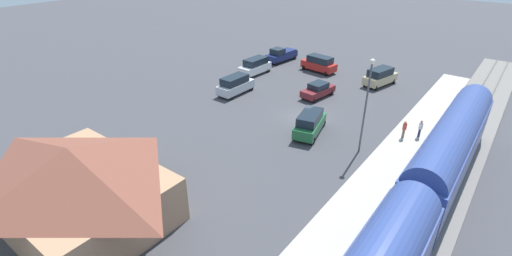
{
  "coord_description": "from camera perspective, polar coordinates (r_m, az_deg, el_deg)",
  "views": [
    {
      "loc": [
        -16.6,
        30.04,
        16.76
      ],
      "look_at": [
        1.56,
        6.2,
        1.0
      ],
      "focal_mm": 25.5,
      "sensor_mm": 36.0,
      "label": 1
    }
  ],
  "objects": [
    {
      "name": "suv_silver",
      "position": [
        43.81,
        -3.27,
        6.81
      ],
      "size": [
        2.06,
        4.94,
        2.22
      ],
      "color": "silver",
      "rests_on": "ground"
    },
    {
      "name": "station_building",
      "position": [
        26.12,
        -26.42,
        -7.76
      ],
      "size": [
        12.14,
        9.26,
        5.49
      ],
      "color": "tan",
      "rests_on": "ground"
    },
    {
      "name": "railway_track",
      "position": [
        34.45,
        28.04,
        -4.83
      ],
      "size": [
        4.8,
        70.0,
        0.3
      ],
      "color": "slate",
      "rests_on": "ground"
    },
    {
      "name": "pedestrian_on_platform",
      "position": [
        35.9,
        22.25,
        -0.03
      ],
      "size": [
        0.36,
        0.36,
        1.71
      ],
      "color": "brown",
      "rests_on": "platform"
    },
    {
      "name": "suv_red",
      "position": [
        52.23,
        9.87,
        9.94
      ],
      "size": [
        5.11,
        2.87,
        2.22
      ],
      "color": "red",
      "rests_on": "ground"
    },
    {
      "name": "light_pole_near_platform",
      "position": [
        31.09,
        17.03,
        4.72
      ],
      "size": [
        0.44,
        0.44,
        8.41
      ],
      "color": "#515156",
      "rests_on": "ground"
    },
    {
      "name": "ground_plane",
      "position": [
        38.19,
        7.52,
        1.45
      ],
      "size": [
        200.0,
        200.0,
        0.0
      ],
      "primitive_type": "plane",
      "color": "#424247"
    },
    {
      "name": "pedestrian_waiting_far",
      "position": [
        36.63,
        24.4,
        0.09
      ],
      "size": [
        0.36,
        0.36,
        1.71
      ],
      "color": "#23284C",
      "rests_on": "platform"
    },
    {
      "name": "suv_tan",
      "position": [
        49.04,
        18.91,
        7.66
      ],
      "size": [
        3.07,
        5.23,
        2.22
      ],
      "color": "#C6B284",
      "rests_on": "ground"
    },
    {
      "name": "sedan_maroon",
      "position": [
        43.51,
        9.71,
        5.92
      ],
      "size": [
        2.49,
        4.72,
        1.74
      ],
      "color": "maroon",
      "rests_on": "ground"
    },
    {
      "name": "platform",
      "position": [
        34.95,
        21.78,
        -2.82
      ],
      "size": [
        3.2,
        46.0,
        0.3
      ],
      "color": "#B7B2A8",
      "rests_on": "ground"
    },
    {
      "name": "suv_white",
      "position": [
        50.45,
        -0.13,
        9.71
      ],
      "size": [
        2.2,
        4.99,
        2.22
      ],
      "color": "white",
      "rests_on": "ground"
    },
    {
      "name": "suv_green",
      "position": [
        34.83,
        8.44,
        0.79
      ],
      "size": [
        3.06,
        5.22,
        2.22
      ],
      "color": "#236638",
      "rests_on": "ground"
    },
    {
      "name": "pickup_navy",
      "position": [
        56.22,
        4.0,
        11.42
      ],
      "size": [
        2.49,
        5.57,
        2.14
      ],
      "color": "navy",
      "rests_on": "ground"
    }
  ]
}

